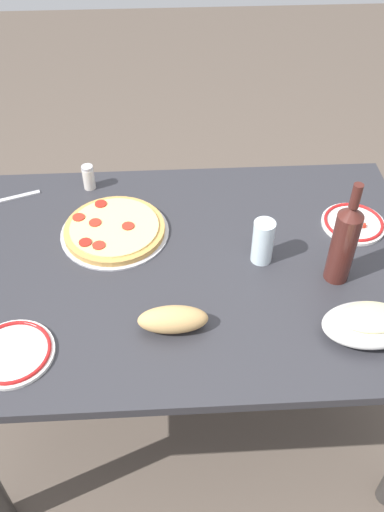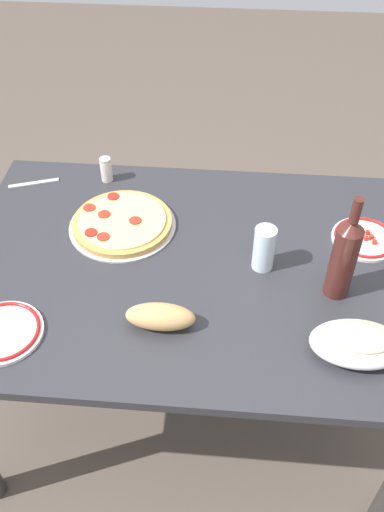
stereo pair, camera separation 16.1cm
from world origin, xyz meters
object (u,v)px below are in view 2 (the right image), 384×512
Objects in this scene: water_glass at (264,248)px; side_plate_far at (2,332)px; pepperoni_pizza at (122,223)px; dining_table at (192,288)px; baked_pasta_dish at (358,342)px; spice_shaker at (106,169)px; bread_loaf at (160,317)px; side_plate_near at (365,238)px; wine_bottle at (344,257)px.

side_plate_far is (-0.67, -0.31, -0.06)m from water_glass.
dining_table is at bearing -32.24° from pepperoni_pizza.
water_glass is at bearing -17.68° from pepperoni_pizza.
baked_pasta_dish is at bearing 1.15° from side_plate_far.
spice_shaker reaches higher than side_plate_far.
pepperoni_pizza is 1.83× the size of bread_loaf.
spice_shaker is at bearing 130.28° from dining_table.
dining_table is 0.53m from spice_shaker.
water_glass is (0.44, -0.14, 0.06)m from pepperoni_pizza.
side_plate_near is 0.94× the size of side_plate_far.
baked_pasta_dish is 1.01m from spice_shaker.
wine_bottle is at bearing 14.45° from side_plate_far.
side_plate_far is 2.43× the size of spice_shaker.
bread_loaf is 2.11× the size of spice_shaker.
pepperoni_pizza is at bearing 147.31° from baked_pasta_dish.
dining_table is 0.28m from bread_loaf.
bread_loaf is at bearing -104.70° from dining_table.
wine_bottle reaches higher than water_glass.
baked_pasta_dish is 1.14× the size of side_plate_far.
side_plate_near is (0.52, 0.14, 0.12)m from dining_table.
bread_loaf is (-0.50, 0.05, -0.01)m from baked_pasta_dish.
bread_loaf is (-0.06, -0.24, 0.14)m from dining_table.
side_plate_near reaches higher than dining_table.
spice_shaker is at bearing 113.00° from bread_loaf.
water_glass reaches higher than baked_pasta_dish.
baked_pasta_dish is at bearing -5.17° from bread_loaf.
pepperoni_pizza reaches higher than side_plate_near.
wine_bottle reaches higher than spice_shaker.
side_plate_far is (-0.90, -0.02, -0.03)m from baked_pasta_dish.
side_plate_near reaches higher than side_plate_far.
pepperoni_pizza is at bearing -68.40° from spice_shaker.
bread_loaf reaches higher than side_plate_near.
water_glass is 0.74m from side_plate_far.
spice_shaker is (-0.73, 0.46, -0.09)m from wine_bottle.
water_glass reaches higher than side_plate_near.
water_glass reaches higher than bread_loaf.
dining_table is at bearing -177.98° from water_glass.
spice_shaker is at bearing 78.43° from side_plate_far.
side_plate_near is 1.09× the size of bread_loaf.
water_glass reaches higher than pepperoni_pizza.
pepperoni_pizza reaches higher than side_plate_far.
side_plate_near is at bearing 63.42° from wine_bottle.
spice_shaker is at bearing 144.54° from water_glass.
dining_table is at bearing -49.72° from spice_shaker.
water_glass is 0.35m from side_plate_near.
dining_table is 7.51× the size of bread_loaf.
water_glass is (-0.20, 0.08, -0.06)m from wine_bottle.
bread_loaf is (-0.58, -0.38, 0.03)m from side_plate_near.
bread_loaf is (0.17, -0.38, 0.02)m from pepperoni_pizza.
side_plate_near is (0.08, 0.43, -0.03)m from baked_pasta_dish.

